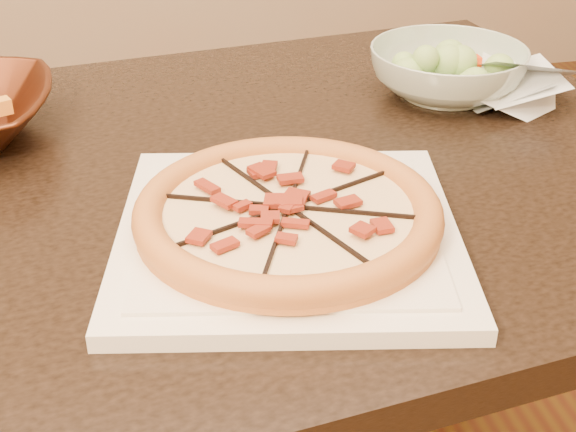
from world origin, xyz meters
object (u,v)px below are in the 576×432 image
dining_table (169,259)px  salad_bowl (447,72)px  plate (288,233)px  pizza (288,212)px

dining_table → salad_bowl: bearing=22.7°
plate → salad_bowl: (0.30, 0.34, 0.02)m
dining_table → pizza: size_ratio=4.62×
dining_table → pizza: (0.11, -0.16, 0.14)m
plate → pizza: 0.02m
salad_bowl → pizza: bearing=-132.0°
pizza → salad_bowl: bearing=48.0°
pizza → salad_bowl: (0.30, 0.34, 0.00)m
plate → salad_bowl: size_ratio=1.80×
dining_table → salad_bowl: (0.42, 0.17, 0.14)m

